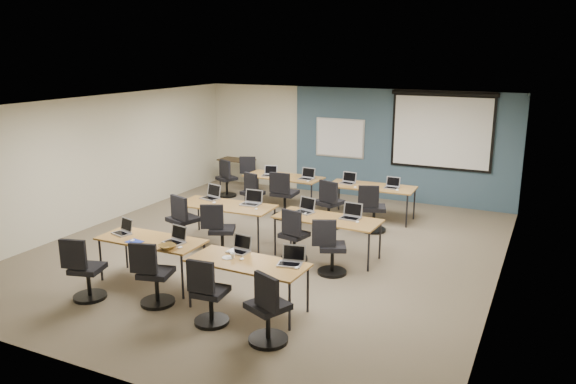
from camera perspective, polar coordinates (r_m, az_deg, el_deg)
The scene contains 58 objects.
floor at distance 10.51m, azimuth -1.91°, elevation -5.83°, with size 8.00×9.00×0.02m, color #6B6354.
ceiling at distance 9.91m, azimuth -2.04°, elevation 8.98°, with size 8.00×9.00×0.02m, color white.
wall_back at distance 14.19m, azimuth 6.52°, elevation 5.03°, with size 8.00×0.04×2.70m, color beige.
wall_front at distance 6.65m, azimuth -20.40°, elevation -6.61°, with size 8.00×0.04×2.70m, color beige.
wall_left at distance 12.47m, azimuth -18.51°, elevation 3.08°, with size 0.04×9.00×2.70m, color beige.
wall_right at distance 9.04m, azimuth 21.09°, elevation -1.21°, with size 0.04×9.00×2.70m, color beige.
blue_accent_panel at distance 13.81m, azimuth 11.39°, elevation 4.58°, with size 5.50×0.04×2.70m, color #3D5977.
whiteboard at distance 14.21m, azimuth 5.29°, elevation 5.48°, with size 1.28×0.03×0.98m.
projector_screen at distance 13.47m, azimuth 15.37°, elevation 6.42°, with size 2.40×0.10×1.82m.
training_table_front_left at distance 9.11m, azimuth -13.74°, elevation -4.94°, with size 1.71×0.71×0.73m.
training_table_front_right at distance 7.96m, azimuth -4.13°, elevation -7.40°, with size 1.71×0.71×0.73m.
training_table_mid_left at distance 10.81m, azimuth -6.31°, elevation -1.51°, with size 1.88×0.78×0.73m.
training_table_mid_right at distance 9.94m, azimuth 4.03°, elevation -2.88°, with size 1.87×0.78×0.73m.
training_table_back_left at distance 13.16m, azimuth -0.47°, elevation 1.43°, with size 1.84×0.77×0.73m.
training_table_back_right at distance 12.34m, azimuth 8.49°, elevation 0.41°, with size 1.87×0.78×0.73m.
laptop_0 at distance 9.46m, azimuth -16.38°, elevation -3.71°, with size 0.30×0.26×0.23m.
mouse_0 at distance 9.06m, azimuth -15.53°, elevation -4.77°, with size 0.05×0.09×0.03m, color white.
task_chair_0 at distance 8.88m, azimuth -19.96°, elevation -7.85°, with size 0.50×0.49×0.97m.
laptop_1 at distance 8.85m, azimuth -11.33°, elevation -4.64°, with size 0.32×0.27×0.24m.
mouse_1 at distance 8.59m, azimuth -10.89°, elevation -5.55°, with size 0.06×0.10×0.03m, color white.
task_chair_1 at distance 8.41m, azimuth -13.52°, elevation -8.58°, with size 0.50×0.50×0.98m.
laptop_2 at distance 8.31m, azimuth -4.92°, elevation -5.66°, with size 0.31×0.26×0.23m.
mouse_2 at distance 8.02m, azimuth -4.72°, elevation -6.80°, with size 0.06×0.09×0.03m, color white.
task_chair_2 at distance 7.72m, azimuth -8.10°, elevation -10.56°, with size 0.48×0.48×0.96m.
laptop_3 at distance 7.82m, azimuth 0.34°, elevation -6.89°, with size 0.33×0.28×0.25m.
mouse_3 at distance 7.69m, azimuth 0.91°, elevation -7.69°, with size 0.06×0.09×0.03m, color white.
task_chair_3 at distance 7.18m, azimuth -2.07°, elevation -12.27°, with size 0.55×0.51×1.00m.
laptop_4 at distance 11.28m, azimuth -7.78°, elevation -0.31°, with size 0.36×0.30×0.27m.
mouse_4 at distance 10.93m, azimuth -7.50°, elevation -1.07°, with size 0.06×0.10×0.04m, color white.
task_chair_4 at distance 10.67m, azimuth -10.63°, elevation -3.35°, with size 0.58×0.56×1.03m.
laptop_5 at distance 10.77m, azimuth -3.72°, elevation -0.91°, with size 0.36×0.30×0.27m.
mouse_5 at distance 10.43m, azimuth -3.25°, elevation -1.73°, with size 0.06×0.09×0.03m, color white.
task_chair_5 at distance 10.14m, azimuth -6.96°, elevation -4.29°, with size 0.54×0.50×0.98m.
laptop_6 at distance 10.25m, azimuth 1.78°, elevation -1.70°, with size 0.34×0.29×0.26m.
mouse_6 at distance 10.12m, azimuth 1.79°, elevation -2.22°, with size 0.06×0.10×0.04m, color white.
task_chair_6 at distance 9.83m, azimuth 0.56°, elevation -4.84°, with size 0.48×0.48×0.96m.
laptop_7 at distance 9.94m, azimuth 6.44°, elevation -2.30°, with size 0.34×0.29×0.26m.
mouse_7 at distance 9.72m, azimuth 7.07°, elevation -3.04°, with size 0.06×0.09×0.03m, color white.
task_chair_7 at distance 9.28m, azimuth 4.30°, elevation -6.05°, with size 0.52×0.49×0.97m.
laptop_8 at distance 13.20m, azimuth -1.91°, elevation 1.92°, with size 0.31×0.26×0.23m.
mouse_8 at distance 12.91m, azimuth -1.36°, elevation 1.43°, with size 0.05×0.09×0.03m, color white.
task_chair_8 at distance 12.69m, azimuth -3.66°, elevation -0.44°, with size 0.49×0.47×0.96m.
laptop_9 at distance 12.85m, azimuth 1.93°, elevation 1.60°, with size 0.33×0.28×0.25m.
mouse_9 at distance 12.62m, azimuth 2.05°, elevation 1.13°, with size 0.06×0.10×0.04m, color white.
task_chair_9 at distance 12.30m, azimuth -0.45°, elevation -0.68°, with size 0.58×0.58×1.05m.
laptop_10 at distance 12.50m, azimuth 6.13°, elevation 1.16°, with size 0.32×0.27×0.24m.
mouse_10 at distance 12.13m, azimuth 6.84°, elevation 0.49°, with size 0.06×0.10×0.03m, color white.
task_chair_10 at distance 11.66m, azimuth 4.14°, elevation -1.60°, with size 0.57×0.56×1.03m.
laptop_11 at distance 12.22m, azimuth 10.53°, elevation 0.67°, with size 0.30×0.26×0.23m.
mouse_11 at distance 12.02m, azimuth 11.04°, elevation 0.19°, with size 0.06×0.10×0.04m, color white.
task_chair_11 at distance 11.51m, azimuth 8.58°, elevation -2.05°, with size 0.53×0.51×0.99m.
blue_mousepad at distance 9.02m, azimuth -15.34°, elevation -4.89°, with size 0.24×0.20×0.01m, color #1D31A1.
snack_bowl at distance 8.59m, azimuth -12.18°, elevation -5.43°, with size 0.30×0.30×0.07m, color olive.
snack_plate at distance 8.10m, azimuth -6.14°, elevation -6.65°, with size 0.17×0.17×0.01m, color white.
coffee_cup at distance 8.06m, azimuth -5.62°, elevation -6.48°, with size 0.06×0.06×0.05m, color white.
utility_table at distance 15.15m, azimuth -5.25°, elevation 2.99°, with size 0.94×0.52×0.75m.
spare_chair_a at distance 14.45m, azimuth -3.64°, elevation 1.43°, with size 0.53×0.50×0.98m.
spare_chair_b at distance 14.17m, azimuth -6.27°, elevation 1.08°, with size 0.52×0.48×0.96m.
Camera 1 is at (4.60, -8.73, 3.63)m, focal length 35.00 mm.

